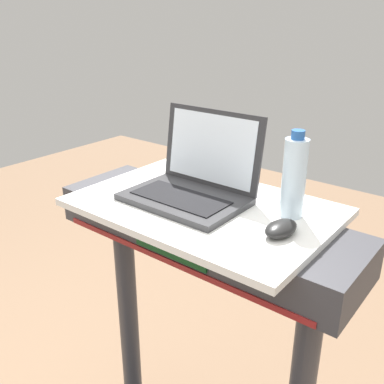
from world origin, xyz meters
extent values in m
cylinder|color=#38383D|center=(-0.34, 0.70, 0.58)|extent=(0.07, 0.07, 0.87)
cube|color=#38383D|center=(0.00, 0.70, 1.07)|extent=(0.90, 0.28, 0.11)
cube|color=#0C3F19|center=(0.00, 0.56, 1.07)|extent=(0.24, 0.01, 0.06)
cube|color=maroon|center=(0.00, 0.56, 1.03)|extent=(0.81, 0.00, 0.02)
cube|color=white|center=(0.00, 0.70, 1.14)|extent=(0.70, 0.47, 0.02)
cube|color=#2D2D30|center=(-0.05, 0.67, 1.16)|extent=(0.33, 0.22, 0.02)
cube|color=black|center=(-0.05, 0.66, 1.17)|extent=(0.27, 0.12, 0.00)
cube|color=#2D2D30|center=(-0.05, 0.80, 1.28)|extent=(0.33, 0.04, 0.22)
cube|color=white|center=(-0.05, 0.79, 1.28)|extent=(0.29, 0.03, 0.19)
ellipsoid|color=black|center=(0.25, 0.67, 1.17)|extent=(0.07, 0.11, 0.03)
cylinder|color=silver|center=(0.22, 0.78, 1.25)|extent=(0.06, 0.06, 0.20)
cylinder|color=#2659A5|center=(0.22, 0.78, 1.36)|extent=(0.03, 0.03, 0.02)
camera|label=1|loc=(0.66, -0.17, 1.63)|focal=40.61mm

